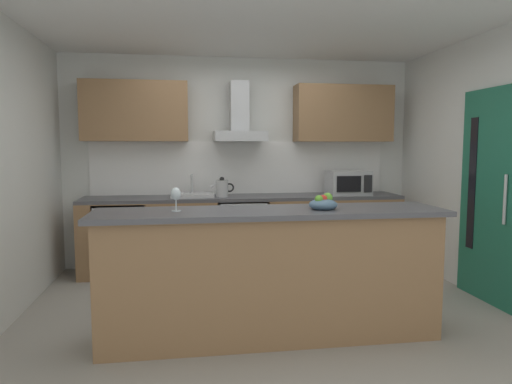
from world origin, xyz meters
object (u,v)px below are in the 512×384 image
Objects in this scene: microwave at (348,183)px; fruit_bowl at (323,204)px; wine_glass at (176,195)px; sink at (192,195)px; kettle at (222,188)px; range_hood at (240,123)px; refrigerator at (122,239)px; oven at (241,232)px.

microwave is 2.27× the size of fruit_bowl.
microwave is at bearing 43.82° from wine_glass.
kettle is at bearing -7.25° from sink.
range_hood reaches higher than kettle.
range_hood is at bearing 5.39° from refrigerator.
sink is 2.04m from wine_glass.
microwave is (1.34, -0.03, 0.59)m from oven.
sink reaches higher than refrigerator.
wine_glass reaches higher than refrigerator.
range_hood is at bearing 71.12° from wine_glass.
microwave reaches higher than kettle.
sink is 1.73× the size of kettle.
wine_glass is 1.13m from fruit_bowl.
fruit_bowl is at bearing -73.13° from kettle.
oven is 0.75m from sink.
range_hood reaches higher than wine_glass.
wine_glass is (-0.73, -2.01, 0.68)m from oven.
microwave is 2.87m from wine_glass.
range_hood is 2.36m from fruit_bowl.
fruit_bowl is (1.79, -2.07, 0.63)m from refrigerator.
refrigerator is at bearing -179.04° from sink.
sink is at bearing 114.93° from fruit_bowl.
microwave is at bearing -1.19° from oven.
microwave is at bearing 0.21° from kettle.
oven is 2.20m from fruit_bowl.
microwave reaches higher than wine_glass.
microwave is 1.73× the size of kettle.
wine_glass is 0.81× the size of fruit_bowl.
range_hood reaches higher than refrigerator.
microwave is (2.74, -0.03, 0.62)m from refrigerator.
oven is at bearing 70.00° from wine_glass.
wine_glass is at bearing -94.28° from sink.
fruit_bowl is at bearing -79.39° from oven.
refrigerator is 0.96m from sink.
kettle is 2.05m from wine_glass.
microwave reaches higher than fruit_bowl.
sink is (0.82, 0.01, 0.50)m from refrigerator.
kettle is at bearing 106.87° from fruit_bowl.
range_hood is (0.00, 0.13, 1.33)m from oven.
sink is 2.31m from fruit_bowl.
range_hood is 2.36m from wine_glass.
oven is at bearing 178.81° from microwave.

